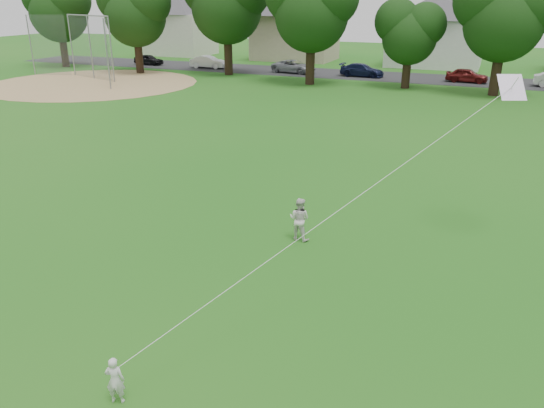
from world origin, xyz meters
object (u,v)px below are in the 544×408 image
at_px(toddler, 115,380).
at_px(kite, 356,198).
at_px(baseball_backstop, 85,48).
at_px(older_boy, 299,219).

distance_m(toddler, kite, 6.55).
xyz_separation_m(toddler, kite, (3.12, 5.31, 2.21)).
bearing_deg(baseball_backstop, toddler, -49.05).
relative_size(toddler, baseball_backstop, 0.08).
xyz_separation_m(older_boy, kite, (2.36, -2.75, 2.02)).
bearing_deg(toddler, baseball_backstop, -68.23).
xyz_separation_m(toddler, baseball_backstop, (-28.61, 32.97, 2.26)).
height_order(older_boy, baseball_backstop, baseball_backstop).
bearing_deg(toddler, older_boy, -114.57).
relative_size(older_boy, kite, 0.11).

